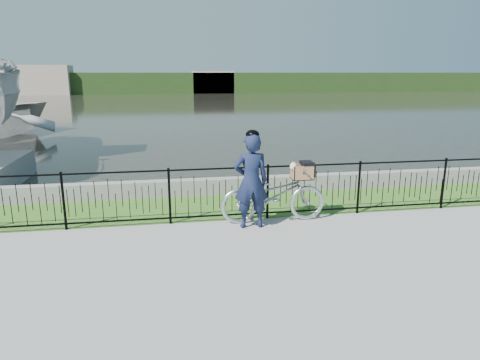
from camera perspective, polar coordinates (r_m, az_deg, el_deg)
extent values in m
plane|color=gray|center=(7.36, -1.16, -9.57)|extent=(120.00, 120.00, 0.00)
cube|color=#3B6A21|center=(9.78, -3.43, -3.49)|extent=(60.00, 2.00, 0.01)
plane|color=#27271E|center=(39.79, -8.35, 9.69)|extent=(120.00, 120.00, 0.00)
cube|color=gray|center=(10.68, -4.04, -0.89)|extent=(60.00, 0.30, 0.40)
cube|color=#253E17|center=(66.69, -9.05, 12.67)|extent=(120.00, 6.00, 3.00)
cube|color=#AF9C8C|center=(66.88, -24.99, 12.00)|extent=(8.00, 4.00, 4.00)
cube|color=#AF9C8C|center=(65.56, -3.65, 12.88)|extent=(6.00, 3.00, 3.20)
imported|color=silver|center=(8.66, 4.44, -1.97)|extent=(2.14, 0.75, 1.12)
cube|color=black|center=(8.75, 8.27, 0.15)|extent=(0.38, 0.18, 0.02)
cube|color=#996E46|center=(8.74, 8.27, 0.20)|extent=(0.42, 0.31, 0.01)
cube|color=#996E46|center=(8.85, 8.01, 1.30)|extent=(0.42, 0.02, 0.29)
cube|color=#996E46|center=(8.58, 8.60, 0.87)|extent=(0.42, 0.02, 0.29)
cube|color=#996E46|center=(8.78, 9.56, 1.13)|extent=(0.02, 0.31, 0.29)
cube|color=#996E46|center=(8.65, 7.02, 1.04)|extent=(0.02, 0.31, 0.29)
cube|color=black|center=(8.70, 8.92, 2.25)|extent=(0.23, 0.32, 0.06)
cube|color=black|center=(8.77, 9.68, 1.33)|extent=(0.02, 0.32, 0.24)
ellipsoid|color=silver|center=(8.71, 8.17, 0.97)|extent=(0.31, 0.22, 0.20)
sphere|color=silver|center=(8.61, 7.16, 1.84)|extent=(0.15, 0.15, 0.15)
sphere|color=silver|center=(8.58, 6.88, 1.60)|extent=(0.07, 0.07, 0.07)
sphere|color=black|center=(8.57, 6.73, 1.55)|extent=(0.02, 0.02, 0.02)
cone|color=olive|center=(8.65, 7.06, 2.31)|extent=(0.06, 0.08, 0.08)
cone|color=olive|center=(8.56, 7.38, 2.18)|extent=(0.06, 0.08, 0.08)
imported|color=#151C39|center=(8.23, 1.48, -0.18)|extent=(0.68, 0.45, 1.85)
ellipsoid|color=black|center=(8.06, 1.52, 6.05)|extent=(0.26, 0.29, 0.18)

